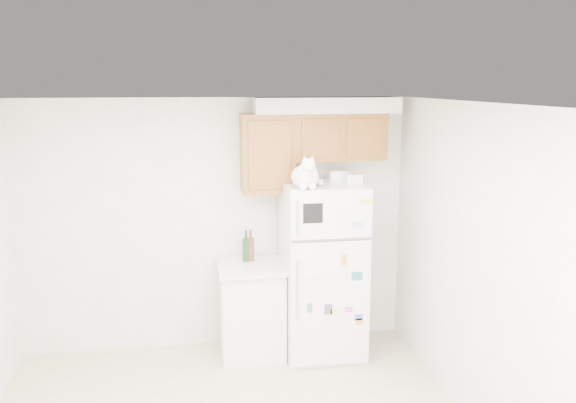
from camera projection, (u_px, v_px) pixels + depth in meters
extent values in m
cube|color=white|center=(216.00, 225.00, 6.06)|extent=(3.80, 0.04, 2.50)
cube|color=white|center=(492.00, 277.00, 4.43)|extent=(0.04, 4.00, 2.50)
cube|color=white|center=(227.00, 105.00, 3.88)|extent=(3.80, 4.00, 0.04)
cube|color=olive|center=(339.00, 136.00, 5.91)|extent=(0.90, 0.33, 0.45)
cube|color=olive|center=(267.00, 153.00, 5.83)|extent=(0.50, 0.33, 0.75)
cube|color=silver|center=(326.00, 105.00, 5.84)|extent=(1.40, 0.37, 0.15)
cube|color=white|center=(322.00, 269.00, 5.93)|extent=(0.76, 0.72, 1.70)
cube|color=white|center=(332.00, 215.00, 5.45)|extent=(0.74, 0.03, 0.44)
cube|color=white|center=(331.00, 304.00, 5.61)|extent=(0.74, 0.03, 1.19)
cube|color=#59595B|center=(332.00, 239.00, 5.49)|extent=(0.74, 0.03, 0.02)
cylinder|color=silver|center=(298.00, 218.00, 5.37)|extent=(0.02, 0.02, 0.32)
cylinder|color=silver|center=(297.00, 290.00, 5.50)|extent=(0.02, 0.02, 0.55)
cube|color=black|center=(313.00, 213.00, 5.39)|extent=(0.18, 0.00, 0.18)
cube|color=white|center=(315.00, 262.00, 5.48)|extent=(0.22, 0.00, 0.28)
cube|color=#D2D94C|center=(335.00, 312.00, 5.61)|extent=(0.08, 0.00, 0.05)
cube|color=#B7CB47|center=(367.00, 202.00, 5.46)|extent=(0.11, 0.00, 0.05)
cube|color=#236A8C|center=(357.00, 276.00, 5.58)|extent=(0.10, 0.00, 0.08)
cube|color=#345BB6|center=(359.00, 317.00, 5.66)|extent=(0.08, 0.00, 0.06)
cube|color=orange|center=(359.00, 321.00, 5.67)|extent=(0.07, 0.00, 0.06)
cube|color=#3C8452|center=(310.00, 308.00, 5.56)|extent=(0.05, 0.00, 0.09)
cube|color=#D053BA|center=(349.00, 310.00, 5.63)|extent=(0.08, 0.00, 0.05)
cube|color=#90B0CC|center=(357.00, 225.00, 5.48)|extent=(0.10, 0.00, 0.05)
cube|color=orange|center=(344.00, 260.00, 5.53)|extent=(0.05, 0.00, 0.10)
cube|color=#49494E|center=(328.00, 309.00, 5.60)|extent=(0.08, 0.00, 0.10)
cube|color=white|center=(252.00, 311.00, 5.95)|extent=(0.60, 0.60, 0.88)
cube|color=silver|center=(251.00, 267.00, 5.85)|extent=(0.64, 0.64, 0.04)
ellipsoid|color=white|center=(305.00, 177.00, 5.50)|extent=(0.25, 0.34, 0.21)
ellipsoid|color=white|center=(307.00, 173.00, 5.40)|extent=(0.18, 0.15, 0.20)
sphere|color=white|center=(308.00, 165.00, 5.34)|extent=(0.12, 0.12, 0.12)
cone|color=white|center=(305.00, 158.00, 5.32)|extent=(0.04, 0.04, 0.05)
cone|color=white|center=(312.00, 158.00, 5.33)|extent=(0.04, 0.04, 0.05)
cone|color=#D88C8C|center=(305.00, 159.00, 5.31)|extent=(0.02, 0.02, 0.03)
cone|color=#D88C8C|center=(312.00, 159.00, 5.32)|extent=(0.02, 0.02, 0.03)
sphere|color=white|center=(310.00, 168.00, 5.29)|extent=(0.05, 0.05, 0.05)
sphere|color=white|center=(303.00, 187.00, 5.38)|extent=(0.07, 0.07, 0.07)
sphere|color=white|center=(313.00, 187.00, 5.39)|extent=(0.07, 0.07, 0.07)
cylinder|color=white|center=(314.00, 182.00, 5.65)|extent=(0.15, 0.21, 0.07)
cube|color=white|center=(339.00, 176.00, 5.90)|extent=(0.19, 0.14, 0.10)
cube|color=white|center=(354.00, 179.00, 5.75)|extent=(0.16, 0.12, 0.09)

